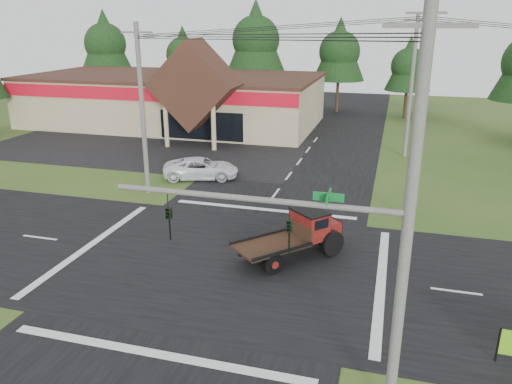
% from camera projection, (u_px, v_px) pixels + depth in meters
% --- Properties ---
extents(ground, '(120.00, 120.00, 0.00)m').
position_uv_depth(ground, '(225.00, 262.00, 22.95)').
color(ground, '#2F4A1A').
rests_on(ground, ground).
extents(road_ns, '(12.00, 120.00, 0.02)m').
position_uv_depth(road_ns, '(225.00, 262.00, 22.94)').
color(road_ns, black).
rests_on(road_ns, ground).
extents(road_ew, '(120.00, 12.00, 0.02)m').
position_uv_depth(road_ew, '(225.00, 262.00, 22.94)').
color(road_ew, black).
rests_on(road_ew, ground).
extents(parking_apron, '(28.00, 14.00, 0.02)m').
position_uv_depth(parking_apron, '(145.00, 147.00, 43.82)').
color(parking_apron, black).
rests_on(parking_apron, ground).
extents(cvs_building, '(30.40, 18.20, 9.19)m').
position_uv_depth(cvs_building, '(175.00, 98.00, 53.00)').
color(cvs_building, tan).
rests_on(cvs_building, ground).
extents(traffic_signal_mast, '(8.12, 0.24, 7.00)m').
position_uv_depth(traffic_signal_mast, '(337.00, 263.00, 13.20)').
color(traffic_signal_mast, '#595651').
rests_on(traffic_signal_mast, ground).
extents(utility_pole_nr, '(2.00, 0.30, 11.00)m').
position_uv_depth(utility_pole_nr, '(408.00, 227.00, 12.38)').
color(utility_pole_nr, '#595651').
rests_on(utility_pole_nr, ground).
extents(utility_pole_nw, '(2.00, 0.30, 10.50)m').
position_uv_depth(utility_pole_nw, '(142.00, 110.00, 30.53)').
color(utility_pole_nw, '#595651').
rests_on(utility_pole_nw, ground).
extents(utility_pole_ne, '(2.00, 0.30, 11.50)m').
position_uv_depth(utility_pole_ne, '(416.00, 114.00, 26.29)').
color(utility_pole_ne, '#595651').
rests_on(utility_pole_ne, ground).
extents(utility_pole_n, '(2.00, 0.30, 11.20)m').
position_uv_depth(utility_pole_n, '(411.00, 86.00, 39.10)').
color(utility_pole_n, '#595651').
rests_on(utility_pole_n, ground).
extents(tree_row_a, '(6.72, 6.72, 12.12)m').
position_uv_depth(tree_row_a, '(105.00, 42.00, 64.44)').
color(tree_row_a, '#332316').
rests_on(tree_row_a, ground).
extents(tree_row_b, '(5.60, 5.60, 10.10)m').
position_uv_depth(tree_row_b, '(183.00, 53.00, 64.15)').
color(tree_row_b, '#332316').
rests_on(tree_row_b, ground).
extents(tree_row_c, '(7.28, 7.28, 13.13)m').
position_uv_depth(tree_row_c, '(256.00, 37.00, 60.04)').
color(tree_row_c, '#332316').
rests_on(tree_row_c, ground).
extents(tree_row_d, '(6.16, 6.16, 11.11)m').
position_uv_depth(tree_row_d, '(340.00, 50.00, 58.84)').
color(tree_row_d, '#332316').
rests_on(tree_row_d, ground).
extents(tree_row_e, '(5.04, 5.04, 9.09)m').
position_uv_depth(tree_row_e, '(409.00, 64.00, 55.41)').
color(tree_row_e, '#332316').
rests_on(tree_row_e, ground).
extents(antique_flatbed_truck, '(5.06, 5.28, 2.22)m').
position_uv_depth(antique_flatbed_truck, '(291.00, 236.00, 22.97)').
color(antique_flatbed_truck, '#4E0B0C').
rests_on(antique_flatbed_truck, ground).
extents(white_pickup, '(5.67, 3.82, 1.44)m').
position_uv_depth(white_pickup, '(201.00, 168.00, 35.05)').
color(white_pickup, white).
rests_on(white_pickup, ground).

